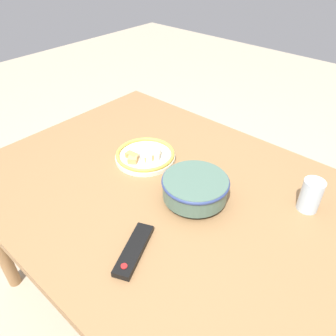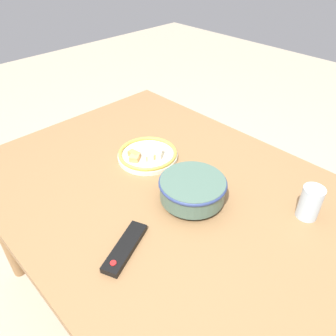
{
  "view_description": "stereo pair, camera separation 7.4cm",
  "coord_description": "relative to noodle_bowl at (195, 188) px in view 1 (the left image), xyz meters",
  "views": [
    {
      "loc": [
        -0.56,
        0.69,
        1.5
      ],
      "look_at": [
        0.09,
        -0.05,
        0.76
      ],
      "focal_mm": 35.0,
      "sensor_mm": 36.0,
      "label": 1
    },
    {
      "loc": [
        -0.62,
        0.63,
        1.5
      ],
      "look_at": [
        0.09,
        -0.05,
        0.76
      ],
      "focal_mm": 35.0,
      "sensor_mm": 36.0,
      "label": 2
    }
  ],
  "objects": [
    {
      "name": "food_plate",
      "position": [
        0.3,
        -0.06,
        -0.03
      ],
      "size": [
        0.25,
        0.25,
        0.05
      ],
      "color": "silver",
      "rests_on": "dining_table"
    },
    {
      "name": "drinking_glass",
      "position": [
        -0.32,
        -0.22,
        0.01
      ],
      "size": [
        0.07,
        0.07,
        0.12
      ],
      "color": "silver",
      "rests_on": "dining_table"
    },
    {
      "name": "ground_plane",
      "position": [
        0.06,
        0.02,
        -0.76
      ],
      "size": [
        8.0,
        8.0,
        0.0
      ],
      "primitive_type": "plane",
      "color": "#B7A88E"
    },
    {
      "name": "noodle_bowl",
      "position": [
        0.0,
        0.0,
        0.0
      ],
      "size": [
        0.23,
        0.23,
        0.09
      ],
      "color": "#4C6B5B",
      "rests_on": "dining_table"
    },
    {
      "name": "dining_table",
      "position": [
        0.06,
        0.02,
        -0.12
      ],
      "size": [
        1.53,
        1.06,
        0.71
      ],
      "color": "olive",
      "rests_on": "ground_plane"
    },
    {
      "name": "tv_remote",
      "position": [
        -0.01,
        0.3,
        -0.04
      ],
      "size": [
        0.13,
        0.2,
        0.02
      ],
      "rotation": [
        0.0,
        0.0,
        0.41
      ],
      "color": "black",
      "rests_on": "dining_table"
    }
  ]
}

